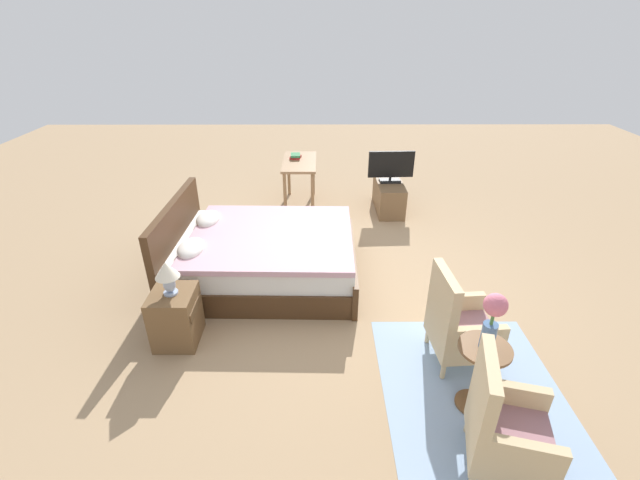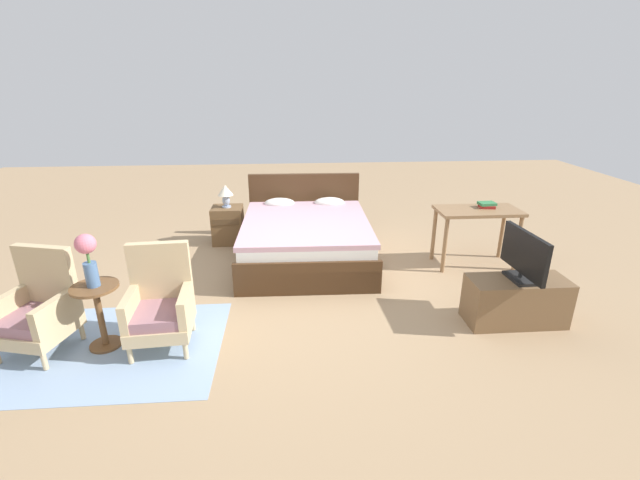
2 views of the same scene
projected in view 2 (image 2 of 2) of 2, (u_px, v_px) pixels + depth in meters
The scene contains 13 objects.
ground_plane at pixel (302, 291), 4.94m from camera, with size 16.00×16.00×0.00m, color #A38460.
floor_rug at pixel (105, 348), 3.88m from camera, with size 2.10×1.50×0.01m.
bed at pixel (306, 237), 5.75m from camera, with size 1.71×2.13×0.96m.
armchair_by_window_left at pixel (39, 310), 3.77m from camera, with size 0.66×0.66×0.92m.
armchair_by_window_right at pixel (160, 306), 3.84m from camera, with size 0.58×0.58×0.92m.
side_table at pixel (99, 309), 3.79m from camera, with size 0.40×0.40×0.61m.
flower_vase at pixel (88, 255), 3.60m from camera, with size 0.17×0.17×0.48m.
nightstand at pixel (228, 225), 6.32m from camera, with size 0.44×0.41×0.55m.
table_lamp at pixel (225, 193), 6.15m from camera, with size 0.22×0.22×0.33m.
tv_stand at pixel (516, 301), 4.23m from camera, with size 0.96×0.40×0.47m.
tv_flatscreen at pixel (524, 256), 4.06m from camera, with size 0.21×0.71×0.49m.
vanity_desk at pixel (477, 218), 5.43m from camera, with size 1.04×0.52×0.75m.
book_stack at pixel (487, 205), 5.45m from camera, with size 0.21×0.19×0.07m.
Camera 2 is at (-0.12, -4.42, 2.29)m, focal length 24.00 mm.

